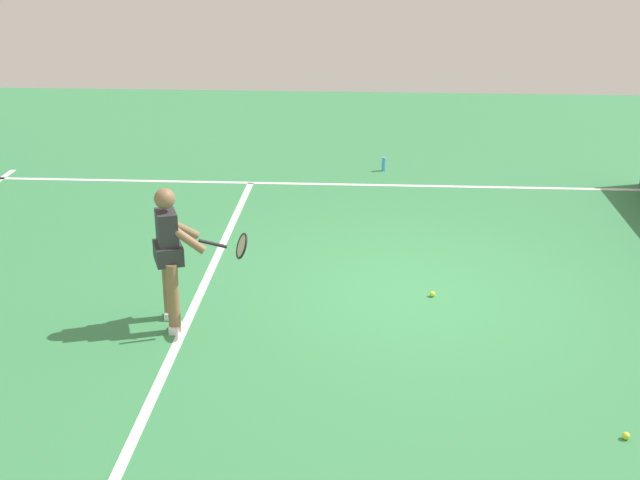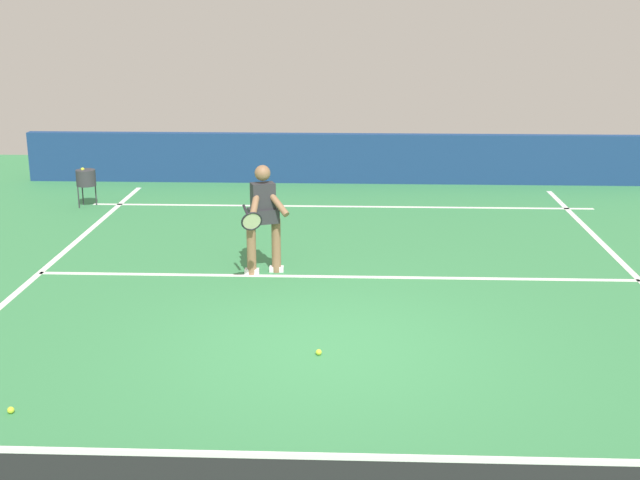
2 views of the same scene
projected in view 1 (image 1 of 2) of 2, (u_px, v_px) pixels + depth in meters
ground_plane at (409, 292)px, 10.18m from camera, size 23.87×23.87×0.00m
service_line_marking at (203, 286)px, 10.31m from camera, size 8.40×0.10×0.01m
sideline_left_marking at (400, 185)px, 14.09m from camera, size 0.10×16.36×0.01m
tennis_player at (171, 252)px, 9.07m from camera, size 0.66×1.10×1.55m
tennis_ball_near at (433, 294)px, 10.03m from camera, size 0.07×0.07×0.07m
tennis_ball_mid at (626, 436)px, 7.33m from camera, size 0.07×0.07×0.07m
water_bottle at (384, 164)px, 14.85m from camera, size 0.07×0.07×0.24m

